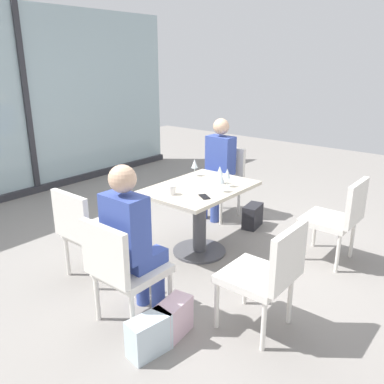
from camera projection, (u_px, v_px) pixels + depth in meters
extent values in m
plane|color=gray|center=(199.00, 252.00, 4.26)|extent=(12.00, 12.00, 0.00)
cube|color=#9FB7BC|center=(25.00, 103.00, 5.76)|extent=(5.50, 0.03, 2.70)
cube|color=#2D2D33|center=(27.00, 103.00, 5.74)|extent=(0.08, 0.06, 2.70)
cube|color=#2D2D33|center=(38.00, 189.00, 6.15)|extent=(5.50, 0.10, 0.10)
cube|color=#BCB29E|center=(200.00, 188.00, 4.03)|extent=(1.11, 0.79, 0.04)
cylinder|color=#4C4C51|center=(199.00, 222.00, 4.15)|extent=(0.14, 0.14, 0.69)
cylinder|color=#4C4C51|center=(199.00, 251.00, 4.26)|extent=(0.56, 0.56, 0.02)
cube|color=silver|center=(133.00, 270.00, 3.05)|extent=(0.46, 0.46, 0.06)
cube|color=silver|center=(105.00, 254.00, 2.79)|extent=(0.05, 0.46, 0.42)
cylinder|color=silver|center=(170.00, 294.00, 3.15)|extent=(0.04, 0.04, 0.39)
cylinder|color=silver|center=(135.00, 277.00, 3.39)|extent=(0.04, 0.04, 0.39)
cylinder|color=silver|center=(133.00, 318.00, 2.86)|extent=(0.04, 0.04, 0.39)
cylinder|color=silver|center=(97.00, 298.00, 3.10)|extent=(0.04, 0.04, 0.39)
cube|color=silver|center=(218.00, 185.00, 5.11)|extent=(0.46, 0.46, 0.06)
cube|color=silver|center=(229.00, 163.00, 5.21)|extent=(0.05, 0.46, 0.42)
cylinder|color=silver|center=(195.00, 202.00, 5.15)|extent=(0.04, 0.04, 0.39)
cylinder|color=silver|center=(221.00, 209.00, 4.91)|extent=(0.04, 0.04, 0.39)
cylinder|color=silver|center=(214.00, 195.00, 5.45)|extent=(0.04, 0.04, 0.39)
cylinder|color=silver|center=(239.00, 201.00, 5.20)|extent=(0.04, 0.04, 0.39)
cube|color=silver|center=(255.00, 277.00, 2.96)|extent=(0.46, 0.46, 0.06)
cube|color=silver|center=(288.00, 258.00, 2.74)|extent=(0.46, 0.05, 0.42)
cylinder|color=silver|center=(245.00, 283.00, 3.30)|extent=(0.04, 0.04, 0.39)
cylinder|color=silver|center=(217.00, 305.00, 3.01)|extent=(0.04, 0.04, 0.39)
cylinder|color=silver|center=(290.00, 301.00, 3.06)|extent=(0.04, 0.04, 0.39)
cylinder|color=silver|center=(263.00, 326.00, 2.77)|extent=(0.04, 0.04, 0.39)
cube|color=silver|center=(96.00, 233.00, 3.70)|extent=(0.46, 0.46, 0.06)
cube|color=silver|center=(71.00, 217.00, 3.44)|extent=(0.05, 0.46, 0.42)
cylinder|color=silver|center=(128.00, 253.00, 3.80)|extent=(0.04, 0.04, 0.39)
cylinder|color=silver|center=(102.00, 242.00, 4.04)|extent=(0.04, 0.04, 0.39)
cylinder|color=silver|center=(94.00, 270.00, 3.51)|extent=(0.04, 0.04, 0.39)
cylinder|color=silver|center=(67.00, 256.00, 3.75)|extent=(0.04, 0.04, 0.39)
cube|color=silver|center=(328.00, 220.00, 3.99)|extent=(0.46, 0.46, 0.06)
cube|color=silver|center=(357.00, 203.00, 3.77)|extent=(0.46, 0.05, 0.42)
cylinder|color=silver|center=(315.00, 230.00, 4.33)|extent=(0.04, 0.04, 0.39)
cylinder|color=silver|center=(298.00, 242.00, 4.04)|extent=(0.04, 0.04, 0.39)
cylinder|color=silver|center=(352.00, 240.00, 4.09)|extent=(0.04, 0.04, 0.39)
cylinder|color=silver|center=(338.00, 254.00, 3.80)|extent=(0.04, 0.04, 0.39)
cylinder|color=#384C9E|center=(158.00, 287.00, 3.19)|extent=(0.11, 0.11, 0.45)
cube|color=#384C9E|center=(148.00, 260.00, 3.03)|extent=(0.32, 0.13, 0.11)
cylinder|color=#384C9E|center=(142.00, 279.00, 3.30)|extent=(0.11, 0.11, 0.45)
cube|color=#384C9E|center=(132.00, 253.00, 3.14)|extent=(0.32, 0.13, 0.11)
cube|color=#384C9E|center=(125.00, 226.00, 2.90)|extent=(0.20, 0.34, 0.48)
sphere|color=#D8AD8C|center=(122.00, 179.00, 2.78)|extent=(0.20, 0.20, 0.20)
cylinder|color=#384C9E|center=(203.00, 201.00, 5.09)|extent=(0.11, 0.11, 0.45)
cube|color=#384C9E|center=(208.00, 179.00, 5.08)|extent=(0.32, 0.13, 0.11)
cylinder|color=#384C9E|center=(215.00, 205.00, 4.99)|extent=(0.11, 0.11, 0.45)
cube|color=#384C9E|center=(220.00, 181.00, 4.97)|extent=(0.32, 0.13, 0.11)
cube|color=#384C9E|center=(220.00, 155.00, 5.02)|extent=(0.20, 0.34, 0.48)
sphere|color=#D8AD8C|center=(221.00, 127.00, 4.91)|extent=(0.20, 0.20, 0.20)
cylinder|color=silver|center=(227.00, 186.00, 4.03)|extent=(0.06, 0.06, 0.00)
cylinder|color=silver|center=(227.00, 182.00, 4.01)|extent=(0.01, 0.01, 0.08)
cone|color=silver|center=(227.00, 173.00, 3.98)|extent=(0.07, 0.07, 0.09)
cylinder|color=silver|center=(221.00, 191.00, 3.87)|extent=(0.06, 0.06, 0.00)
cylinder|color=silver|center=(221.00, 187.00, 3.86)|extent=(0.01, 0.01, 0.08)
cone|color=silver|center=(221.00, 178.00, 3.83)|extent=(0.07, 0.07, 0.09)
cylinder|color=silver|center=(220.00, 183.00, 4.13)|extent=(0.06, 0.06, 0.00)
cylinder|color=silver|center=(220.00, 179.00, 4.11)|extent=(0.01, 0.01, 0.08)
cone|color=silver|center=(220.00, 171.00, 4.08)|extent=(0.07, 0.07, 0.09)
cylinder|color=silver|center=(195.00, 175.00, 4.40)|extent=(0.06, 0.06, 0.00)
cylinder|color=silver|center=(195.00, 171.00, 4.38)|extent=(0.01, 0.01, 0.08)
cone|color=silver|center=(195.00, 164.00, 4.36)|extent=(0.07, 0.07, 0.09)
cylinder|color=white|center=(172.00, 190.00, 3.78)|extent=(0.08, 0.08, 0.09)
cube|color=black|center=(204.00, 197.00, 3.72)|extent=(0.14, 0.16, 0.01)
cube|color=silver|center=(149.00, 336.00, 2.76)|extent=(0.32, 0.20, 0.28)
cube|color=#232328|center=(253.00, 216.00, 4.85)|extent=(0.32, 0.21, 0.28)
cube|color=beige|center=(174.00, 318.00, 2.94)|extent=(0.32, 0.20, 0.28)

